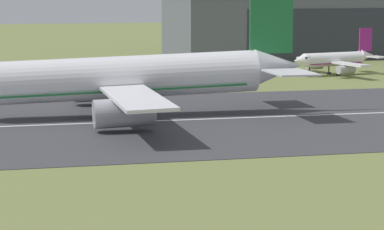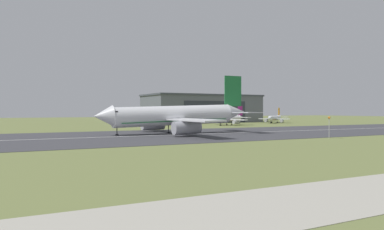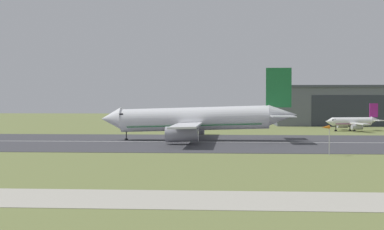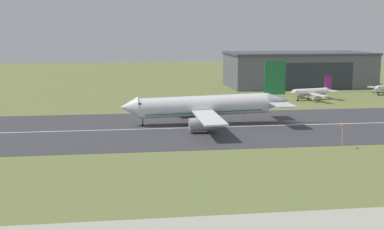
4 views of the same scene
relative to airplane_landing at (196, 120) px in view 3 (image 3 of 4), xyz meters
name	(u,v)px [view 3 (image 3 of 4)]	position (x,y,z in m)	size (l,w,h in m)	color
ground_plane	(273,170)	(14.21, -55.01, -5.20)	(675.26, 675.26, 0.00)	olive
runway_strip	(255,142)	(14.21, -4.68, -5.17)	(435.26, 54.27, 0.06)	#3D3D42
runway_centreline	(255,142)	(14.21, -4.68, -5.14)	(391.73, 0.70, 0.01)	silver
taxiway_road	(295,201)	(14.21, -78.82, -5.18)	(326.44, 10.30, 0.05)	#B2AD9E
hangar_building	(353,105)	(59.57, 91.59, 2.79)	(65.89, 32.67, 15.96)	slate
airplane_landing	(196,120)	(0.00, 0.00, 0.00)	(48.60, 51.46, 17.90)	white
airplane_parked_centre	(352,122)	(48.52, 45.29, -2.17)	(19.41, 21.64, 9.03)	white
windsock_pole	(326,129)	(25.29, -34.75, -0.36)	(1.99, 2.00, 5.43)	#B7B7BC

